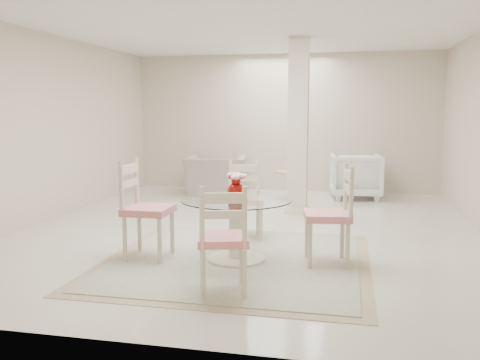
% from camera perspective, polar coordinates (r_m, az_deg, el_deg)
% --- Properties ---
extents(ground, '(7.00, 7.00, 0.00)m').
position_cam_1_polar(ground, '(6.91, 1.18, -5.56)').
color(ground, silver).
rests_on(ground, ground).
extents(room_shell, '(6.02, 7.02, 2.71)m').
position_cam_1_polar(room_shell, '(6.72, 1.22, 10.01)').
color(room_shell, beige).
rests_on(room_shell, ground).
extents(column, '(0.30, 0.30, 2.70)m').
position_cam_1_polar(column, '(7.94, 6.55, 5.98)').
color(column, beige).
rests_on(column, ground).
extents(area_rug, '(2.79, 2.79, 0.02)m').
position_cam_1_polar(area_rug, '(5.49, -0.44, -9.02)').
color(area_rug, tan).
rests_on(area_rug, ground).
extents(dining_table, '(1.17, 1.17, 0.68)m').
position_cam_1_polar(dining_table, '(5.40, -0.44, -5.60)').
color(dining_table, beige).
rests_on(dining_table, ground).
extents(red_vase, '(0.21, 0.20, 0.28)m').
position_cam_1_polar(red_vase, '(5.31, -0.42, -0.61)').
color(red_vase, '#A70805').
rests_on(red_vase, dining_table).
extents(dining_chair_east, '(0.53, 0.53, 1.15)m').
position_cam_1_polar(dining_chair_east, '(5.33, 10.58, -3.04)').
color(dining_chair_east, beige).
rests_on(dining_chair_east, ground).
extents(dining_chair_north, '(0.53, 0.53, 1.07)m').
position_cam_1_polar(dining_chair_north, '(6.35, 0.56, -1.57)').
color(dining_chair_north, beige).
rests_on(dining_chair_north, ground).
extents(dining_chair_west, '(0.48, 0.48, 1.19)m').
position_cam_1_polar(dining_chair_west, '(5.57, -10.99, -2.39)').
color(dining_chair_west, beige).
rests_on(dining_chair_west, ground).
extents(dining_chair_south, '(0.53, 0.53, 1.08)m').
position_cam_1_polar(dining_chair_south, '(4.37, -1.92, -5.84)').
color(dining_chair_south, beige).
rests_on(dining_chair_south, ground).
extents(recliner_taupe, '(1.27, 1.15, 0.73)m').
position_cam_1_polar(recliner_taupe, '(9.74, -2.71, 0.55)').
color(recliner_taupe, gray).
rests_on(recliner_taupe, ground).
extents(armchair_white, '(0.96, 0.98, 0.82)m').
position_cam_1_polar(armchair_white, '(9.54, 12.84, 0.47)').
color(armchair_white, white).
rests_on(armchair_white, ground).
extents(side_table, '(0.50, 0.50, 0.52)m').
position_cam_1_polar(side_table, '(9.17, 5.61, -0.74)').
color(side_table, tan).
rests_on(side_table, ground).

